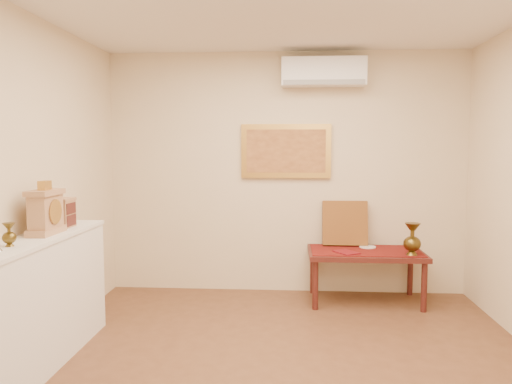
# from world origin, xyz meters

# --- Properties ---
(floor) EXTENTS (4.50, 4.50, 0.00)m
(floor) POSITION_xyz_m (0.00, 0.00, 0.00)
(floor) COLOR brown
(floor) RESTS_ON ground
(wall_back) EXTENTS (4.00, 0.02, 2.70)m
(wall_back) POSITION_xyz_m (0.00, 2.25, 1.35)
(wall_back) COLOR beige
(wall_back) RESTS_ON ground
(wall_front) EXTENTS (4.00, 0.02, 2.70)m
(wall_front) POSITION_xyz_m (0.00, -2.25, 1.35)
(wall_front) COLOR beige
(wall_front) RESTS_ON ground
(wall_left) EXTENTS (0.02, 4.50, 2.70)m
(wall_left) POSITION_xyz_m (-2.00, 0.00, 1.35)
(wall_left) COLOR beige
(wall_left) RESTS_ON ground
(brass_urn_small) EXTENTS (0.09, 0.09, 0.21)m
(brass_urn_small) POSITION_xyz_m (-1.83, -0.21, 1.08)
(brass_urn_small) COLOR brown
(brass_urn_small) RESTS_ON display_ledge
(table_cloth) EXTENTS (1.14, 0.59, 0.01)m
(table_cloth) POSITION_xyz_m (0.85, 1.88, 0.55)
(table_cloth) COLOR maroon
(table_cloth) RESTS_ON low_table
(brass_urn_tall) EXTENTS (0.18, 0.18, 0.40)m
(brass_urn_tall) POSITION_xyz_m (1.28, 1.68, 0.76)
(brass_urn_tall) COLOR brown
(brass_urn_tall) RESTS_ON table_cloth
(plate) EXTENTS (0.18, 0.18, 0.01)m
(plate) POSITION_xyz_m (0.89, 2.03, 0.56)
(plate) COLOR white
(plate) RESTS_ON table_cloth
(menu) EXTENTS (0.29, 0.31, 0.01)m
(menu) POSITION_xyz_m (0.63, 1.73, 0.56)
(menu) COLOR maroon
(menu) RESTS_ON table_cloth
(cushion) EXTENTS (0.49, 0.20, 0.50)m
(cushion) POSITION_xyz_m (0.66, 2.15, 0.80)
(cushion) COLOR #5E2112
(cushion) RESTS_ON table_cloth
(display_ledge) EXTENTS (0.37, 2.02, 0.98)m
(display_ledge) POSITION_xyz_m (-1.82, 0.00, 0.49)
(display_ledge) COLOR white
(display_ledge) RESTS_ON floor
(mantel_clock) EXTENTS (0.17, 0.36, 0.41)m
(mantel_clock) POSITION_xyz_m (-1.81, 0.27, 1.15)
(mantel_clock) COLOR tan
(mantel_clock) RESTS_ON display_ledge
(wooden_chest) EXTENTS (0.16, 0.21, 0.24)m
(wooden_chest) POSITION_xyz_m (-1.83, 0.59, 1.10)
(wooden_chest) COLOR tan
(wooden_chest) RESTS_ON display_ledge
(low_table) EXTENTS (1.20, 0.70, 0.55)m
(low_table) POSITION_xyz_m (0.85, 1.88, 0.48)
(low_table) COLOR #4B1A16
(low_table) RESTS_ON floor
(painting) EXTENTS (1.00, 0.06, 0.60)m
(painting) POSITION_xyz_m (0.00, 2.22, 1.60)
(painting) COLOR #BB8C3C
(painting) RESTS_ON wall_back
(ac_unit) EXTENTS (0.90, 0.25, 0.30)m
(ac_unit) POSITION_xyz_m (0.40, 2.12, 2.45)
(ac_unit) COLOR white
(ac_unit) RESTS_ON wall_back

